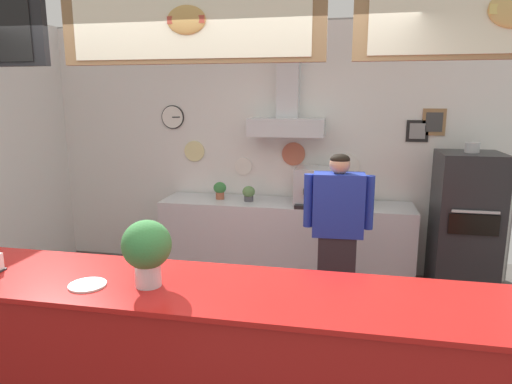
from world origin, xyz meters
TOP-DOWN VIEW (x-y plane):
  - back_wall_assembly at (0.01, 2.51)m, footprint 5.47×2.92m
  - service_counter at (0.00, -0.34)m, footprint 4.90×0.75m
  - back_prep_counter at (0.24, 2.29)m, footprint 2.83×0.61m
  - pizza_oven at (2.11, 2.08)m, footprint 0.60×0.66m
  - shop_worker at (0.85, 1.09)m, footprint 0.58×0.24m
  - espresso_machine at (0.59, 2.26)m, footprint 0.46×0.48m
  - potted_thyme at (1.12, 2.31)m, footprint 0.18×0.18m
  - potted_rosemary at (-0.53, 2.30)m, footprint 0.15×0.15m
  - potted_basil at (-0.18, 2.26)m, footprint 0.14×0.14m
  - condiment_plate at (-0.54, -0.47)m, footprint 0.22×0.22m
  - basil_vase at (-0.19, -0.40)m, footprint 0.29×0.29m

SIDE VIEW (x-z plane):
  - back_prep_counter at x=0.24m, z-range -0.01..0.90m
  - service_counter at x=0.00m, z-range 0.00..1.00m
  - pizza_oven at x=2.11m, z-range -0.05..1.59m
  - shop_worker at x=0.85m, z-range 0.05..1.67m
  - potted_basil at x=-0.18m, z-range 0.91..1.09m
  - condiment_plate at x=-0.54m, z-range 1.00..1.01m
  - potted_thyme at x=1.12m, z-range 0.91..1.12m
  - potted_rosemary at x=-0.53m, z-range 0.92..1.12m
  - espresso_machine at x=0.59m, z-range 0.90..1.31m
  - basil_vase at x=-0.19m, z-range 1.02..1.42m
  - back_wall_assembly at x=0.01m, z-range 0.09..3.01m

